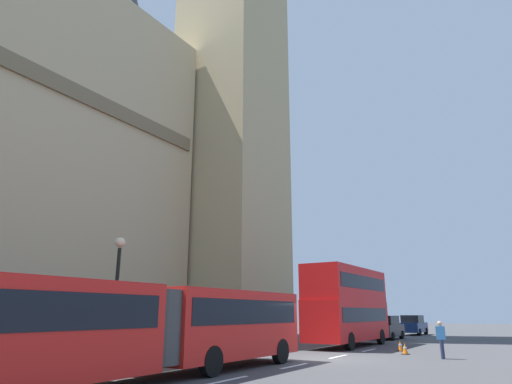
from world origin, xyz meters
The scene contains 10 objects.
ground_plane centered at (0.00, 0.00, 0.00)m, with size 160.00×160.00×0.00m, color #424244.
lane_centre_marking centered at (-5.47, 0.00, 0.01)m, with size 25.20×0.16×0.01m.
articulated_bus centered at (-9.46, 1.99, 1.75)m, with size 16.16×2.54×2.90m.
double_decker_bus centered at (8.26, 2.00, 2.71)m, with size 9.15×2.54×4.90m.
sedan_lead centered at (17.26, 2.24, 0.91)m, with size 4.40×1.86×1.85m.
sedan_trailing centered at (26.32, 2.23, 0.91)m, with size 4.40×1.86×1.85m.
traffic_cone_west centered at (4.46, -2.45, 0.28)m, with size 0.36×0.36×0.58m.
traffic_cone_middle centered at (6.32, -1.72, 0.28)m, with size 0.36×0.36×0.58m.
street_lamp centered at (-6.96, 6.50, 3.06)m, with size 0.44×0.44×5.27m.
pedestrian_near_cones centered at (3.07, -4.52, 0.91)m, with size 0.36×0.42×1.69m.
Camera 1 is at (-19.87, -8.78, 2.06)m, focal length 30.70 mm.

